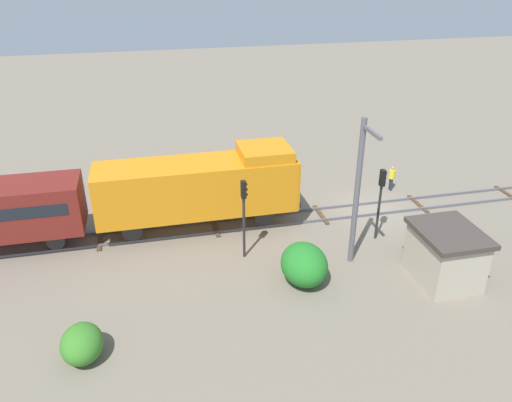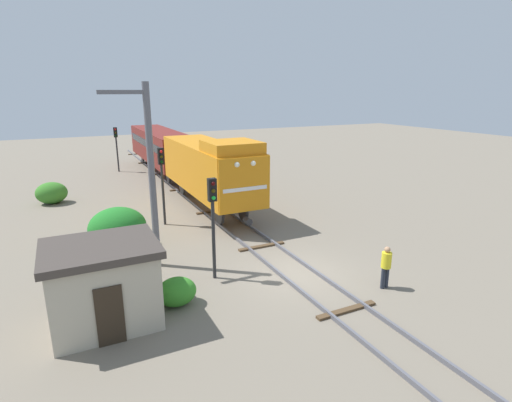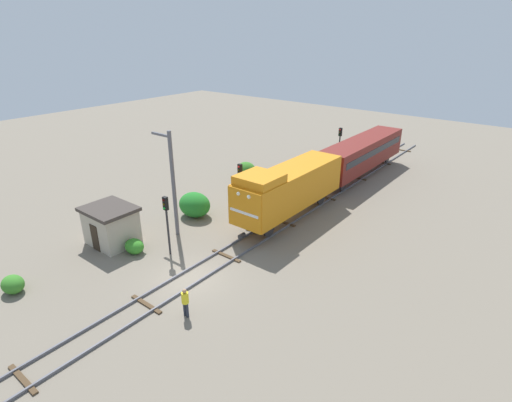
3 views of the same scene
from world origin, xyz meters
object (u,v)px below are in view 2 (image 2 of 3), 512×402
passenger_car_leading (161,145)px  traffic_signal_near (213,210)px  catenary_mast (150,173)px  traffic_signal_mid (162,172)px  relay_hut (104,284)px  worker_near_track (386,264)px  locomotive (210,166)px  traffic_signal_far (116,141)px

passenger_car_leading → traffic_signal_near: traffic_signal_near is taller
catenary_mast → traffic_signal_mid: bearing=72.6°
traffic_signal_near → relay_hut: bearing=-161.0°
passenger_car_leading → traffic_signal_near: (-3.20, -22.66, 0.36)m
worker_near_track → catenary_mast: (-7.46, 5.93, 3.11)m
traffic_signal_near → locomotive: bearing=71.1°
passenger_car_leading → worker_near_track: (2.40, -26.34, -1.53)m
passenger_car_leading → traffic_signal_far: bearing=150.8°
passenger_car_leading → catenary_mast: catenary_mast is taller
worker_near_track → catenary_mast: 10.03m
locomotive → catenary_mast: (-5.06, -7.07, 1.33)m
worker_near_track → relay_hut: 10.15m
locomotive → worker_near_track: (2.40, -13.00, -1.78)m
locomotive → passenger_car_leading: size_ratio=0.83×
locomotive → catenary_mast: catenary_mast is taller
locomotive → catenary_mast: bearing=-125.6°
passenger_car_leading → catenary_mast: (-5.06, -20.41, 1.58)m
traffic_signal_near → worker_near_track: size_ratio=2.44×
traffic_signal_far → relay_hut: 26.49m
traffic_signal_far → relay_hut: size_ratio=1.17×
traffic_signal_mid → traffic_signal_far: bearing=90.7°
passenger_car_leading → traffic_signal_mid: 15.49m
worker_near_track → relay_hut: size_ratio=0.49×
traffic_signal_mid → locomotive: bearing=27.4°
catenary_mast → passenger_car_leading: bearing=76.1°
locomotive → worker_near_track: locomotive is taller
locomotive → traffic_signal_far: (-3.60, 15.35, 0.08)m
locomotive → traffic_signal_near: size_ratio=2.79×
passenger_car_leading → traffic_signal_far: size_ratio=3.41×
traffic_signal_mid → catenary_mast: 5.66m
traffic_signal_near → catenary_mast: catenary_mast is taller
traffic_signal_near → traffic_signal_far: traffic_signal_near is taller
traffic_signal_near → catenary_mast: size_ratio=0.54×
locomotive → traffic_signal_mid: bearing=-152.6°
traffic_signal_far → relay_hut: bearing=-98.5°
locomotive → relay_hut: (-7.50, -10.81, -1.38)m
catenary_mast → traffic_signal_far: bearing=86.3°
worker_near_track → traffic_signal_mid: bearing=19.6°
passenger_car_leading → traffic_signal_near: bearing=-98.0°
passenger_car_leading → traffic_signal_far: traffic_signal_far is taller
traffic_signal_mid → traffic_signal_far: (-0.20, 17.12, -0.17)m
traffic_signal_near → worker_near_track: traffic_signal_near is taller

